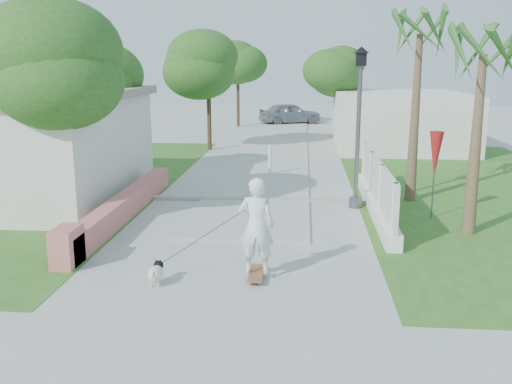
# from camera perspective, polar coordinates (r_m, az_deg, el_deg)

# --- Properties ---
(ground) EXTENTS (90.00, 90.00, 0.00)m
(ground) POSITION_cam_1_polar(r_m,az_deg,el_deg) (11.19, -2.76, -8.23)
(ground) COLOR #B7B7B2
(ground) RESTS_ON ground
(path_strip) EXTENTS (3.20, 36.00, 0.06)m
(path_strip) POSITION_cam_1_polar(r_m,az_deg,el_deg) (30.64, 2.15, 5.36)
(path_strip) COLOR #B7B7B2
(path_strip) RESTS_ON ground
(curb) EXTENTS (6.50, 0.25, 0.10)m
(curb) POSITION_cam_1_polar(r_m,az_deg,el_deg) (16.89, -0.10, -0.76)
(curb) COLOR #999993
(curb) RESTS_ON ground
(grass_left) EXTENTS (8.00, 20.00, 0.01)m
(grass_left) POSITION_cam_1_polar(r_m,az_deg,el_deg) (20.58, -19.41, 0.85)
(grass_left) COLOR #355F1E
(grass_left) RESTS_ON ground
(grass_right) EXTENTS (8.00, 20.00, 0.01)m
(grass_right) POSITION_cam_1_polar(r_m,az_deg,el_deg) (19.60, 21.28, 0.13)
(grass_right) COLOR #355F1E
(grass_right) RESTS_ON ground
(pink_wall) EXTENTS (0.45, 8.20, 0.80)m
(pink_wall) POSITION_cam_1_polar(r_m,az_deg,el_deg) (15.14, -13.47, -1.70)
(pink_wall) COLOR #C06263
(pink_wall) RESTS_ON ground
(lattice_fence) EXTENTS (0.35, 7.00, 1.50)m
(lattice_fence) POSITION_cam_1_polar(r_m,az_deg,el_deg) (15.87, 11.91, -0.09)
(lattice_fence) COLOR white
(lattice_fence) RESTS_ON ground
(building_right) EXTENTS (6.00, 8.00, 2.60)m
(building_right) POSITION_cam_1_polar(r_m,az_deg,el_deg) (28.85, 14.06, 7.06)
(building_right) COLOR silver
(building_right) RESTS_ON ground
(street_lamp) EXTENTS (0.44, 0.44, 4.44)m
(street_lamp) POSITION_cam_1_polar(r_m,az_deg,el_deg) (16.00, 10.22, 6.92)
(street_lamp) COLOR #59595E
(street_lamp) RESTS_ON ground
(bollard) EXTENTS (0.14, 0.14, 1.09)m
(bollard) POSITION_cam_1_polar(r_m,az_deg,el_deg) (20.67, 1.40, 3.27)
(bollard) COLOR white
(bollard) RESTS_ON ground
(patio_umbrella) EXTENTS (0.36, 0.36, 2.30)m
(patio_umbrella) POSITION_cam_1_polar(r_m,az_deg,el_deg) (15.41, 17.50, 3.53)
(patio_umbrella) COLOR #59595E
(patio_umbrella) RESTS_ON ground
(tree_left_near) EXTENTS (3.60, 3.60, 5.28)m
(tree_left_near) POSITION_cam_1_polar(r_m,az_deg,el_deg) (14.57, -19.41, 11.35)
(tree_left_near) COLOR #4C3826
(tree_left_near) RESTS_ON ground
(tree_left_mid) EXTENTS (3.20, 3.20, 4.85)m
(tree_left_mid) POSITION_cam_1_polar(r_m,az_deg,el_deg) (20.06, -15.56, 10.89)
(tree_left_mid) COLOR #4C3826
(tree_left_mid) RESTS_ON ground
(tree_path_left) EXTENTS (3.40, 3.40, 5.23)m
(tree_path_left) POSITION_cam_1_polar(r_m,az_deg,el_deg) (26.70, -4.76, 12.37)
(tree_path_left) COLOR #4C3826
(tree_path_left) RESTS_ON ground
(tree_path_right) EXTENTS (3.00, 3.00, 4.79)m
(tree_path_right) POSITION_cam_1_polar(r_m,az_deg,el_deg) (30.39, 8.41, 11.72)
(tree_path_right) COLOR #4C3826
(tree_path_right) RESTS_ON ground
(tree_path_far) EXTENTS (3.20, 3.20, 5.17)m
(tree_path_far) POSITION_cam_1_polar(r_m,az_deg,el_deg) (36.57, -1.81, 12.53)
(tree_path_far) COLOR #4C3826
(tree_path_far) RESTS_ON ground
(palm_far) EXTENTS (1.80, 1.80, 5.30)m
(palm_far) POSITION_cam_1_polar(r_m,az_deg,el_deg) (17.16, 16.02, 13.91)
(palm_far) COLOR brown
(palm_far) RESTS_ON ground
(palm_near) EXTENTS (1.80, 1.80, 4.70)m
(palm_near) POSITION_cam_1_polar(r_m,az_deg,el_deg) (14.13, 21.70, 11.69)
(palm_near) COLOR brown
(palm_near) RESTS_ON ground
(skateboarder) EXTENTS (2.16, 0.96, 1.96)m
(skateboarder) POSITION_cam_1_polar(r_m,az_deg,el_deg) (10.70, -2.68, -4.03)
(skateboarder) COLOR brown
(skateboarder) RESTS_ON ground
(dog) EXTENTS (0.28, 0.62, 0.43)m
(dog) POSITION_cam_1_polar(r_m,az_deg,el_deg) (10.79, -9.95, -7.93)
(dog) COLOR silver
(dog) RESTS_ON ground
(parked_car) EXTENTS (4.42, 3.04, 1.40)m
(parked_car) POSITION_cam_1_polar(r_m,az_deg,el_deg) (38.46, 3.43, 7.87)
(parked_car) COLOR #A1A4A8
(parked_car) RESTS_ON ground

